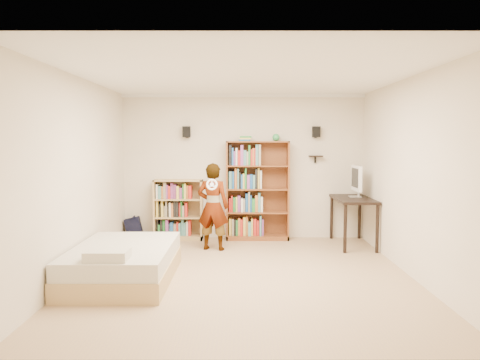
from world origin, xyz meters
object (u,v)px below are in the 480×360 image
(daybed, at_px, (124,259))
(person, at_px, (213,207))
(computer_desk, at_px, (353,222))
(tall_bookshelf, at_px, (257,191))
(low_bookshelf, at_px, (178,210))

(daybed, height_order, person, person)
(daybed, bearing_deg, computer_desk, 30.44)
(tall_bookshelf, bearing_deg, computer_desk, -16.69)
(computer_desk, height_order, person, person)
(low_bookshelf, distance_m, daybed, 2.61)
(tall_bookshelf, height_order, daybed, tall_bookshelf)
(computer_desk, xyz_separation_m, daybed, (-3.52, -2.07, -0.13))
(computer_desk, distance_m, daybed, 4.08)
(computer_desk, bearing_deg, daybed, -149.56)
(tall_bookshelf, relative_size, daybed, 0.94)
(tall_bookshelf, bearing_deg, person, -133.13)
(low_bookshelf, bearing_deg, tall_bookshelf, -0.03)
(daybed, bearing_deg, person, 58.04)
(low_bookshelf, height_order, computer_desk, low_bookshelf)
(low_bookshelf, relative_size, daybed, 0.57)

